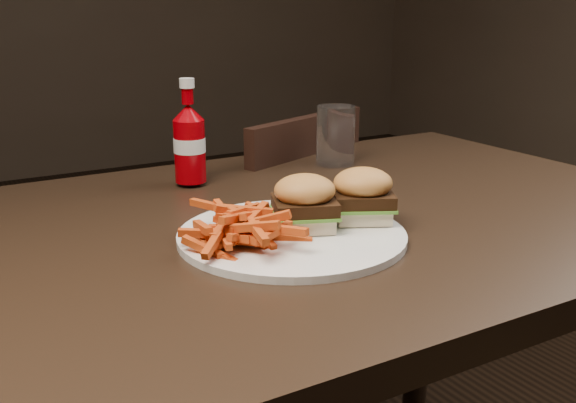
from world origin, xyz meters
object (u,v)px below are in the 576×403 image
ketchup_bottle (190,151)px  plate (292,236)px  tumbler (336,136)px  chair_far (249,277)px  dining_table (312,225)px

ketchup_bottle → plate: bearing=-88.5°
ketchup_bottle → tumbler: 0.30m
chair_far → ketchup_bottle: bearing=26.5°
dining_table → chair_far: 0.60m
dining_table → ketchup_bottle: size_ratio=11.22×
ketchup_bottle → tumbler: size_ratio=0.92×
plate → ketchup_bottle: ketchup_bottle is taller
dining_table → tumbler: (0.21, 0.24, 0.08)m
dining_table → tumbler: 0.33m
ketchup_bottle → chair_far: bearing=47.3°
dining_table → plate: bearing=-135.7°
chair_far → tumbler: 0.46m
dining_table → ketchup_bottle: 0.27m
tumbler → chair_far: bearing=103.9°
chair_far → plate: bearing=47.7°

